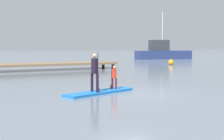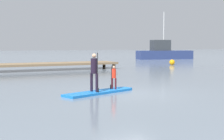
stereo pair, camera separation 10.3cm
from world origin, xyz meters
name	(u,v)px [view 1 (the left image)]	position (x,y,z in m)	size (l,w,h in m)	color
ground_plane	(130,93)	(0.00, 0.00, 0.00)	(240.00, 240.00, 0.00)	slate
paddleboard_near	(100,92)	(-1.11, 0.65, 0.05)	(3.63, 1.87, 0.10)	blue
paddler_adult	(95,70)	(-1.42, 0.53, 1.04)	(0.37, 0.49, 1.67)	black
paddler_child_solo	(114,76)	(-0.29, 0.94, 0.69)	(0.24, 0.37, 1.05)	#4C1419
fishing_boat_white_large	(162,53)	(21.57, 27.77, 1.00)	(8.82, 3.56, 7.10)	navy
floating_dock	(50,64)	(0.47, 14.35, 0.50)	(11.46, 2.69, 0.60)	#846B4C
mooring_buoy_near	(171,62)	(13.92, 15.49, 0.29)	(0.58, 0.58, 0.58)	orange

